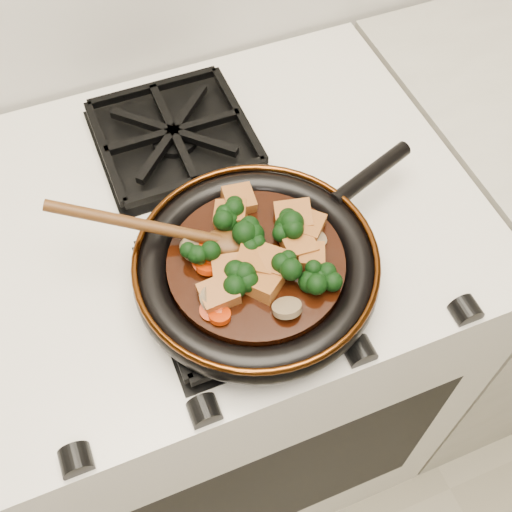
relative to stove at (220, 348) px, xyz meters
name	(u,v)px	position (x,y,z in m)	size (l,w,h in m)	color
stove	(220,348)	(0.00, 0.00, 0.00)	(0.76, 0.60, 0.90)	silver
burner_grate_front	(241,283)	(0.00, -0.14, 0.46)	(0.23, 0.23, 0.03)	black
burner_grate_back	(174,136)	(0.00, 0.14, 0.46)	(0.23, 0.23, 0.03)	black
skillet	(257,266)	(0.02, -0.14, 0.49)	(0.42, 0.31, 0.05)	black
braising_sauce	(256,265)	(0.02, -0.14, 0.50)	(0.22, 0.22, 0.02)	black
tofu_cube_0	(294,218)	(0.09, -0.11, 0.52)	(0.04, 0.05, 0.02)	brown
tofu_cube_1	(239,200)	(0.03, -0.05, 0.52)	(0.04, 0.04, 0.02)	brown
tofu_cube_2	(219,294)	(-0.04, -0.18, 0.52)	(0.04, 0.04, 0.02)	brown
tofu_cube_3	(231,272)	(-0.02, -0.15, 0.52)	(0.04, 0.04, 0.02)	brown
tofu_cube_4	(312,256)	(0.08, -0.17, 0.52)	(0.03, 0.03, 0.02)	brown
tofu_cube_5	(263,283)	(0.01, -0.18, 0.52)	(0.04, 0.04, 0.02)	brown
tofu_cube_6	(255,263)	(0.01, -0.15, 0.52)	(0.04, 0.04, 0.02)	brown
tofu_cube_7	(298,245)	(0.07, -0.15, 0.52)	(0.04, 0.04, 0.02)	brown
tofu_cube_8	(271,263)	(0.03, -0.16, 0.52)	(0.04, 0.04, 0.02)	brown
tofu_cube_9	(306,226)	(0.10, -0.12, 0.52)	(0.04, 0.04, 0.02)	brown
tofu_cube_10	(231,215)	(0.01, -0.07, 0.52)	(0.04, 0.04, 0.02)	brown
broccoli_floret_0	(201,259)	(-0.04, -0.12, 0.52)	(0.05, 0.05, 0.05)	black
broccoli_floret_1	(292,266)	(0.05, -0.17, 0.52)	(0.06, 0.06, 0.06)	black
broccoli_floret_2	(238,278)	(-0.01, -0.17, 0.52)	(0.06, 0.06, 0.06)	black
broccoli_floret_3	(283,234)	(0.06, -0.13, 0.52)	(0.06, 0.06, 0.06)	black
broccoli_floret_4	(248,239)	(0.02, -0.12, 0.52)	(0.06, 0.06, 0.05)	black
broccoli_floret_5	(285,226)	(0.07, -0.12, 0.52)	(0.06, 0.06, 0.06)	black
broccoli_floret_6	(229,218)	(0.01, -0.07, 0.52)	(0.06, 0.06, 0.05)	black
broccoli_floret_7	(318,279)	(0.08, -0.20, 0.52)	(0.06, 0.06, 0.05)	black
carrot_coin_0	(208,267)	(-0.04, -0.13, 0.51)	(0.03, 0.03, 0.01)	#AB2804
carrot_coin_1	(236,223)	(0.02, -0.08, 0.51)	(0.03, 0.03, 0.01)	#AB2804
carrot_coin_2	(211,310)	(-0.06, -0.19, 0.51)	(0.03, 0.03, 0.01)	#AB2804
carrot_coin_3	(197,248)	(-0.04, -0.10, 0.51)	(0.03, 0.03, 0.01)	#AB2804
carrot_coin_4	(204,262)	(-0.04, -0.12, 0.51)	(0.03, 0.03, 0.01)	#AB2804
carrot_coin_5	(220,315)	(-0.05, -0.20, 0.51)	(0.03, 0.03, 0.01)	#AB2804
mushroom_slice_0	(287,308)	(0.03, -0.22, 0.52)	(0.03, 0.03, 0.01)	#796346
mushroom_slice_1	(314,238)	(0.10, -0.14, 0.52)	(0.03, 0.03, 0.01)	#796346
mushroom_slice_2	(193,248)	(-0.05, -0.10, 0.52)	(0.03, 0.03, 0.01)	#796346
mushroom_slice_3	(210,299)	(-0.05, -0.18, 0.52)	(0.03, 0.03, 0.01)	#796346
wooden_spoon	(178,232)	(-0.06, -0.08, 0.53)	(0.14, 0.09, 0.22)	#4D2B10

